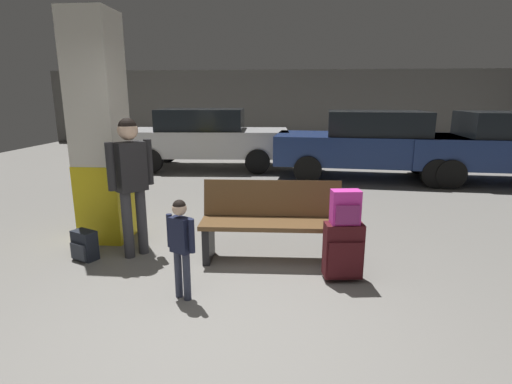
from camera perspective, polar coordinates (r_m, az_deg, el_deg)
ground_plane at (r=7.00m, az=0.20°, el=-1.88°), size 18.00×18.00×0.10m
garage_back_wall at (r=15.59m, az=2.99°, el=12.14°), size 18.00×0.12×2.80m
structural_pillar at (r=5.33m, az=-21.65°, el=8.11°), size 0.57×0.57×2.82m
bench at (r=4.50m, az=2.30°, el=-4.31°), size 1.62×0.58×0.89m
suitcase at (r=4.11m, az=12.49°, el=-8.27°), size 0.40×0.27×0.60m
backpack_bright at (r=3.96m, az=12.83°, el=-2.22°), size 0.30×0.22×0.34m
child at (r=3.63m, az=-10.83°, el=-6.68°), size 0.29×0.24×0.95m
adult at (r=4.67m, az=-17.65°, el=2.64°), size 0.39×0.44×1.60m
backpack_dark_floor at (r=4.96m, az=-23.59°, el=-7.12°), size 0.32×0.28×0.34m
parked_car_side at (r=10.02m, az=32.59°, el=5.70°), size 4.20×1.99×1.51m
parked_car_far at (r=10.34m, az=-7.19°, el=7.93°), size 4.20×1.99×1.51m
parked_car_near at (r=9.29m, az=16.16°, el=6.84°), size 4.23×2.07×1.51m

